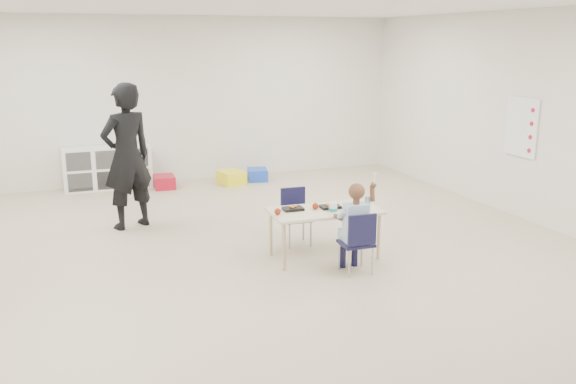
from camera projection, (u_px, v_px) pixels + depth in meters
name	position (u px, v px, depth m)	size (l,w,h in m)	color
room	(255.00, 139.00, 6.31)	(9.00, 9.02, 2.80)	beige
table	(324.00, 233.00, 6.84)	(1.26, 0.67, 0.56)	beige
chair_near	(356.00, 242.00, 6.39)	(0.33, 0.31, 0.68)	#111134
chair_far	(297.00, 217.00, 7.27)	(0.33, 0.31, 0.68)	#111134
child	(356.00, 224.00, 6.34)	(0.45, 0.45, 1.06)	#AAC4E6
lunch_tray_near	(330.00, 207.00, 6.84)	(0.22, 0.16, 0.03)	black
lunch_tray_far	(293.00, 209.00, 6.76)	(0.22, 0.16, 0.03)	black
milk_carton	(333.00, 207.00, 6.68)	(0.07, 0.07, 0.10)	white
bread_roll	(356.00, 207.00, 6.75)	(0.09, 0.09, 0.07)	tan
apple_near	(315.00, 206.00, 6.78)	(0.07, 0.07, 0.07)	maroon
apple_far	(278.00, 212.00, 6.57)	(0.07, 0.07, 0.07)	maroon
cubby_shelf	(108.00, 168.00, 10.04)	(1.40, 0.40, 0.70)	white
rules_poster	(521.00, 127.00, 8.26)	(0.02, 0.60, 0.80)	white
adult	(127.00, 157.00, 7.81)	(0.69, 0.45, 1.89)	black
bin_red	(164.00, 182.00, 10.12)	(0.33, 0.43, 0.21)	#B21126
bin_yellow	(231.00, 178.00, 10.40)	(0.36, 0.46, 0.23)	yellow
bin_blue	(258.00, 175.00, 10.68)	(0.32, 0.42, 0.20)	blue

